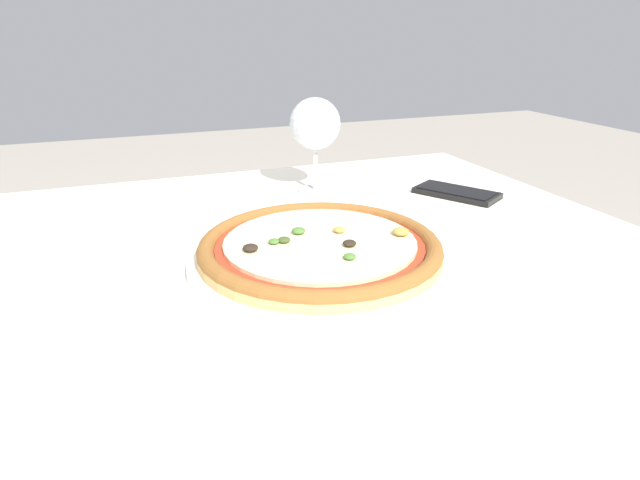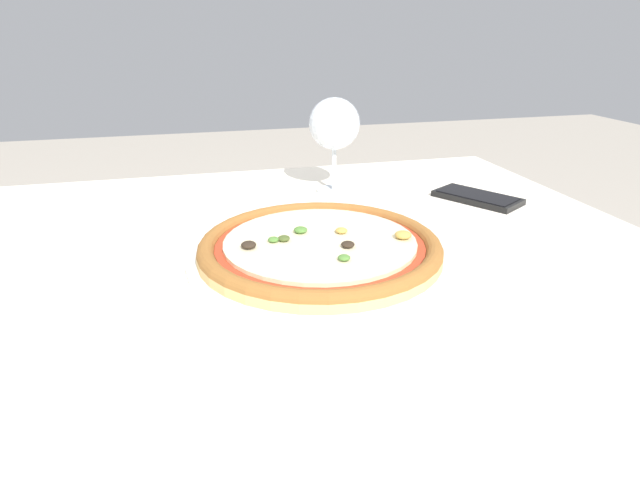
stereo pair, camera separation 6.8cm
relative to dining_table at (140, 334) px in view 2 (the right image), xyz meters
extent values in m
cube|color=brown|center=(0.00, 0.00, 0.06)|extent=(1.36, 0.82, 0.04)
cube|color=white|center=(0.00, 0.00, 0.08)|extent=(1.46, 0.92, 0.01)
cylinder|color=brown|center=(0.62, 0.35, -0.31)|extent=(0.06, 0.06, 0.71)
cylinder|color=white|center=(0.23, -0.02, 0.09)|extent=(0.34, 0.34, 0.01)
cylinder|color=#E0B26B|center=(0.23, -0.02, 0.10)|extent=(0.31, 0.31, 0.01)
torus|color=#935B28|center=(0.23, -0.02, 0.11)|extent=(0.31, 0.31, 0.02)
cylinder|color=#BC381E|center=(0.23, -0.02, 0.11)|extent=(0.27, 0.27, 0.00)
cylinder|color=beige|center=(0.23, -0.02, 0.11)|extent=(0.25, 0.25, 0.00)
ellipsoid|color=#2D2319|center=(0.26, -0.06, 0.12)|extent=(0.02, 0.02, 0.01)
ellipsoid|color=#BC9342|center=(0.27, -0.01, 0.12)|extent=(0.02, 0.02, 0.01)
ellipsoid|color=#2D2319|center=(0.14, -0.03, 0.12)|extent=(0.02, 0.02, 0.01)
ellipsoid|color=#BC9342|center=(0.34, -0.05, 0.12)|extent=(0.02, 0.02, 0.01)
ellipsoid|color=#4C7A33|center=(0.22, 0.01, 0.12)|extent=(0.02, 0.02, 0.01)
ellipsoid|color=#4C7A33|center=(0.18, -0.02, 0.12)|extent=(0.01, 0.01, 0.01)
ellipsoid|color=#4C7A33|center=(0.25, -0.09, 0.12)|extent=(0.01, 0.01, 0.01)
ellipsoid|color=#425123|center=(0.19, -0.02, 0.12)|extent=(0.02, 0.02, 0.01)
cylinder|color=silver|center=(0.34, 0.27, 0.09)|extent=(0.06, 0.06, 0.00)
cylinder|color=silver|center=(0.34, 0.27, 0.13)|extent=(0.01, 0.01, 0.08)
sphere|color=silver|center=(0.34, 0.27, 0.21)|extent=(0.09, 0.09, 0.09)
cube|color=black|center=(0.56, 0.16, 0.09)|extent=(0.13, 0.16, 0.01)
cube|color=black|center=(0.56, 0.16, 0.10)|extent=(0.12, 0.14, 0.00)
camera|label=1|loc=(0.01, -0.61, 0.37)|focal=30.00mm
camera|label=2|loc=(0.08, -0.63, 0.37)|focal=30.00mm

